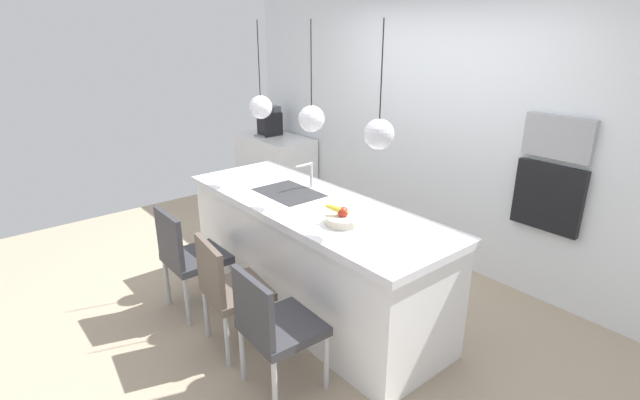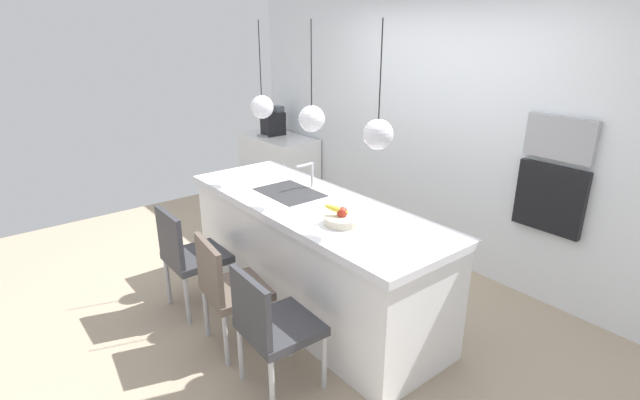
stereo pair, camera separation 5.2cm
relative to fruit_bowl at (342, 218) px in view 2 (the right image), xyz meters
The scene contains 16 objects.
floor 1.10m from the fruit_bowl, 168.19° to the left, with size 6.60×6.60×0.00m, color tan.
back_wall 1.84m from the fruit_bowl, 105.17° to the left, with size 6.00×0.10×2.60m, color white.
kitchen_island 0.71m from the fruit_bowl, 168.19° to the left, with size 2.51×0.87×0.95m.
sink_basin 0.79m from the fruit_bowl, behind, with size 0.56×0.40×0.02m, color #2D2D30.
faucet 0.85m from the fruit_bowl, 158.26° to the left, with size 0.02×0.17×0.22m.
fruit_bowl is the anchor object (origin of this frame).
side_counter 3.23m from the fruit_bowl, 154.37° to the left, with size 1.10×0.60×0.89m, color white.
coffee_machine 3.28m from the fruit_bowl, 155.05° to the left, with size 0.20×0.35×0.38m.
microwave 1.86m from the fruit_bowl, 68.57° to the left, with size 0.54×0.08×0.34m, color #9E9EA3.
oven 1.80m from the fruit_bowl, 68.57° to the left, with size 0.56×0.08×0.56m, color black.
chair_near 1.38m from the fruit_bowl, 146.75° to the right, with size 0.46×0.46×0.91m.
chair_middle 0.96m from the fruit_bowl, 121.69° to the right, with size 0.52×0.47×0.88m.
chair_far 0.88m from the fruit_bowl, 78.42° to the right, with size 0.48×0.47×0.87m.
pendant_light_left 1.33m from the fruit_bowl, behind, with size 0.20×0.20×0.80m.
pendant_light_center 0.79m from the fruit_bowl, 168.19° to the left, with size 0.20×0.20×0.80m.
pendant_light_right 0.67m from the fruit_bowl, 24.24° to the left, with size 0.20×0.20×0.80m.
Camera 2 is at (2.81, -2.17, 2.27)m, focal length 26.80 mm.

